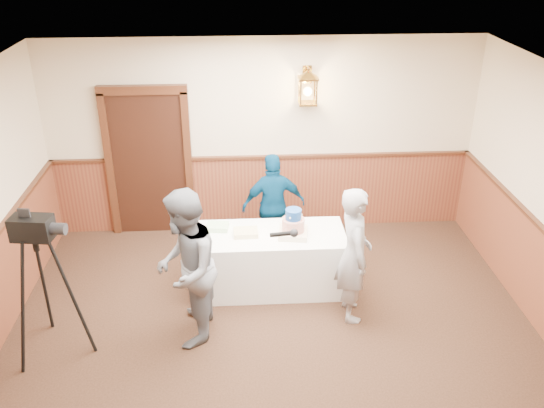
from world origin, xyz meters
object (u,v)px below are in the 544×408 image
at_px(baker, 354,254).
at_px(tv_camera_rig, 46,294).
at_px(sheet_cake_green, 217,227).
at_px(tiered_cake, 293,225).
at_px(sheet_cake_yellow, 246,233).
at_px(display_table, 271,260).
at_px(interviewer, 186,269).
at_px(assistant_p, 274,205).

distance_m(baker, tv_camera_rig, 3.29).
distance_m(sheet_cake_green, baker, 1.73).
height_order(tiered_cake, baker, baker).
bearing_deg(sheet_cake_yellow, sheet_cake_green, 154.14).
xyz_separation_m(display_table, interviewer, (-0.95, -0.93, 0.51)).
relative_size(baker, assistant_p, 1.11).
height_order(baker, tv_camera_rig, baker).
distance_m(display_table, tv_camera_rig, 2.62).
height_order(assistant_p, tv_camera_rig, tv_camera_rig).
bearing_deg(baker, tv_camera_rig, 95.77).
bearing_deg(sheet_cake_yellow, interviewer, -125.10).
xyz_separation_m(tiered_cake, baker, (0.63, -0.58, -0.08)).
bearing_deg(tv_camera_rig, sheet_cake_green, 42.84).
distance_m(sheet_cake_yellow, interviewer, 1.13).
bearing_deg(assistant_p, interviewer, 50.63).
distance_m(display_table, interviewer, 1.42).
relative_size(tiered_cake, sheet_cake_yellow, 1.32).
relative_size(sheet_cake_yellow, baker, 0.18).
relative_size(tiered_cake, assistant_p, 0.26).
relative_size(sheet_cake_green, tv_camera_rig, 0.16).
height_order(display_table, tiered_cake, tiered_cake).
xyz_separation_m(display_table, baker, (0.89, -0.63, 0.43)).
xyz_separation_m(display_table, sheet_cake_yellow, (-0.30, -0.01, 0.40)).
bearing_deg(display_table, tiered_cake, -11.99).
distance_m(tiered_cake, sheet_cake_green, 0.94).
distance_m(display_table, sheet_cake_yellow, 0.51).
bearing_deg(tiered_cake, baker, -42.57).
height_order(tiered_cake, interviewer, interviewer).
bearing_deg(display_table, assistant_p, 84.10).
bearing_deg(assistant_p, sheet_cake_green, 32.95).
xyz_separation_m(tiered_cake, sheet_cake_green, (-0.91, 0.21, -0.11)).
xyz_separation_m(display_table, sheet_cake_green, (-0.65, 0.16, 0.41)).
height_order(tiered_cake, sheet_cake_yellow, tiered_cake).
height_order(sheet_cake_green, baker, baker).
bearing_deg(assistant_p, display_table, 75.56).
xyz_separation_m(sheet_cake_green, interviewer, (-0.30, -1.08, 0.10)).
bearing_deg(tiered_cake, tv_camera_rig, -159.17).
relative_size(interviewer, baker, 1.09).
distance_m(assistant_p, tv_camera_rig, 3.08).
distance_m(tiered_cake, tv_camera_rig, 2.82).
xyz_separation_m(interviewer, assistant_p, (1.03, 1.73, -0.15)).
height_order(interviewer, baker, interviewer).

